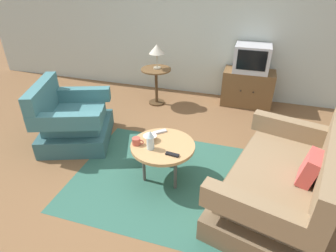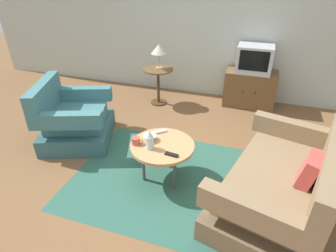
# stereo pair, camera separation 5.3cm
# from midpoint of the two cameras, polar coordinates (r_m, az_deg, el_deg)

# --- Properties ---
(ground_plane) EXTENTS (16.00, 16.00, 0.00)m
(ground_plane) POSITION_cam_midpoint_polar(r_m,az_deg,el_deg) (3.32, -3.05, -9.75)
(ground_plane) COLOR brown
(back_wall) EXTENTS (9.00, 0.12, 2.70)m
(back_wall) POSITION_cam_midpoint_polar(r_m,az_deg,el_deg) (5.09, 7.04, 21.20)
(back_wall) COLOR #B2BCB2
(back_wall) RESTS_ON ground
(area_rug) EXTENTS (2.01, 1.73, 0.00)m
(area_rug) POSITION_cam_midpoint_polar(r_m,az_deg,el_deg) (3.27, -1.47, -10.54)
(area_rug) COLOR #2D5B4C
(area_rug) RESTS_ON ground
(armchair) EXTENTS (1.13, 1.17, 0.84)m
(armchair) POSITION_cam_midpoint_polar(r_m,az_deg,el_deg) (3.99, -19.53, 0.82)
(armchair) COLOR #325C60
(armchair) RESTS_ON ground
(couch) EXTENTS (1.28, 1.75, 0.90)m
(couch) POSITION_cam_midpoint_polar(r_m,az_deg,el_deg) (2.95, 21.92, -10.99)
(couch) COLOR brown
(couch) RESTS_ON ground
(coffee_table) EXTENTS (0.70, 0.70, 0.46)m
(coffee_table) POSITION_cam_midpoint_polar(r_m,az_deg,el_deg) (3.01, -1.57, -4.43)
(coffee_table) COLOR tan
(coffee_table) RESTS_ON ground
(side_table) EXTENTS (0.50, 0.50, 0.63)m
(side_table) POSITION_cam_midpoint_polar(r_m,az_deg,el_deg) (4.78, -2.76, 9.68)
(side_table) COLOR brown
(side_table) RESTS_ON ground
(tv_stand) EXTENTS (0.83, 0.46, 0.61)m
(tv_stand) POSITION_cam_midpoint_polar(r_m,az_deg,el_deg) (4.97, 15.73, 7.52)
(tv_stand) COLOR brown
(tv_stand) RESTS_ON ground
(television) EXTENTS (0.56, 0.45, 0.43)m
(television) POSITION_cam_midpoint_polar(r_m,az_deg,el_deg) (4.80, 16.60, 13.23)
(television) COLOR #B7B7BC
(television) RESTS_ON tv_stand
(table_lamp) EXTENTS (0.26, 0.26, 0.40)m
(table_lamp) POSITION_cam_midpoint_polar(r_m,az_deg,el_deg) (4.65, -2.66, 15.42)
(table_lamp) COLOR #9E937A
(table_lamp) RESTS_ON side_table
(vase) EXTENTS (0.08, 0.08, 0.22)m
(vase) POSITION_cam_midpoint_polar(r_m,az_deg,el_deg) (2.87, -4.19, -2.93)
(vase) COLOR silver
(vase) RESTS_ON coffee_table
(mug) EXTENTS (0.13, 0.09, 0.08)m
(mug) POSITION_cam_midpoint_polar(r_m,az_deg,el_deg) (2.99, -7.00, -3.13)
(mug) COLOR #B74C3D
(mug) RESTS_ON coffee_table
(bowl) EXTENTS (0.15, 0.15, 0.06)m
(bowl) POSITION_cam_midpoint_polar(r_m,az_deg,el_deg) (3.04, -4.26, -2.51)
(bowl) COLOR silver
(bowl) RESTS_ON coffee_table
(tv_remote_dark) EXTENTS (0.15, 0.06, 0.02)m
(tv_remote_dark) POSITION_cam_midpoint_polar(r_m,az_deg,el_deg) (2.82, 0.36, -5.88)
(tv_remote_dark) COLOR black
(tv_remote_dark) RESTS_ON coffee_table
(tv_remote_silver) EXTENTS (0.15, 0.14, 0.02)m
(tv_remote_silver) POSITION_cam_midpoint_polar(r_m,az_deg,el_deg) (3.19, -2.09, -1.19)
(tv_remote_silver) COLOR #B2B2B7
(tv_remote_silver) RESTS_ON coffee_table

